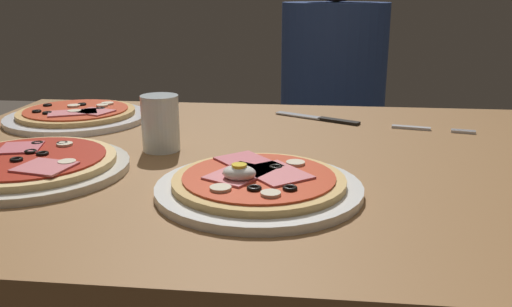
# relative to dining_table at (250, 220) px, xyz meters

# --- Properties ---
(dining_table) EXTENTS (1.17, 0.86, 0.75)m
(dining_table) POSITION_rel_dining_table_xyz_m (0.00, 0.00, 0.00)
(dining_table) COLOR olive
(dining_table) RESTS_ON ground
(pizza_foreground) EXTENTS (0.28, 0.28, 0.05)m
(pizza_foreground) POSITION_rel_dining_table_xyz_m (0.03, -0.17, 0.13)
(pizza_foreground) COLOR white
(pizza_foreground) RESTS_ON dining_table
(pizza_across_left) EXTENTS (0.29, 0.29, 0.03)m
(pizza_across_left) POSITION_rel_dining_table_xyz_m (-0.39, 0.21, 0.13)
(pizza_across_left) COLOR white
(pizza_across_left) RESTS_ON dining_table
(pizza_across_right) EXTENTS (0.29, 0.29, 0.03)m
(pizza_across_right) POSITION_rel_dining_table_xyz_m (-0.32, -0.12, 0.13)
(pizza_across_right) COLOR silver
(pizza_across_right) RESTS_ON dining_table
(water_glass_near) EXTENTS (0.06, 0.06, 0.10)m
(water_glass_near) POSITION_rel_dining_table_xyz_m (-0.15, 0.02, 0.16)
(water_glass_near) COLOR silver
(water_glass_near) RESTS_ON dining_table
(fork) EXTENTS (0.16, 0.05, 0.00)m
(fork) POSITION_rel_dining_table_xyz_m (0.32, 0.21, 0.12)
(fork) COLOR silver
(fork) RESTS_ON dining_table
(knife) EXTENTS (0.18, 0.11, 0.01)m
(knife) POSITION_rel_dining_table_xyz_m (0.12, 0.28, 0.12)
(knife) COLOR silver
(knife) RESTS_ON dining_table
(diner_person) EXTENTS (0.32, 0.32, 1.18)m
(diner_person) POSITION_rel_dining_table_xyz_m (0.16, 0.83, -0.07)
(diner_person) COLOR black
(diner_person) RESTS_ON ground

